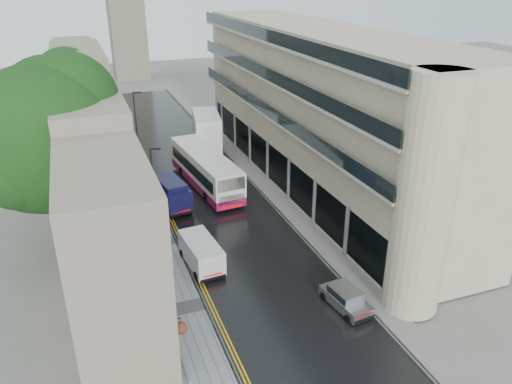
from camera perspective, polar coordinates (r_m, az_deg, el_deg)
road at (r=46.11m, az=-5.76°, el=0.21°), size 9.00×85.00×0.02m
left_sidewalk at (r=45.16m, az=-12.95°, el=-0.78°), size 2.70×85.00×0.12m
right_sidewalk at (r=47.57m, az=0.53°, el=1.18°), size 1.80×85.00×0.12m
old_shop_row at (r=45.24m, az=-18.64°, el=6.67°), size 4.50×56.00×12.00m
modern_block at (r=45.93m, az=7.04°, el=9.31°), size 8.00×40.00×14.00m
tree_near at (r=35.49m, az=-22.84°, el=2.98°), size 10.56×10.56×13.89m
tree_far at (r=48.10m, az=-22.14°, el=7.44°), size 9.24×9.24×12.46m
cream_bus at (r=42.95m, az=-5.76°, el=0.75°), size 3.96×12.23×3.28m
white_lorry at (r=53.14m, az=-6.80°, el=6.10°), size 4.08×9.03×4.57m
silver_hatchback at (r=29.76m, az=10.59°, el=-13.44°), size 1.98×3.66×1.31m
white_van at (r=32.78m, az=-6.80°, el=-8.54°), size 2.28×4.55×1.99m
navy_van at (r=41.08m, az=-10.13°, el=-1.16°), size 2.82×5.36×2.60m
pedestrian at (r=40.41m, az=-12.02°, el=-2.44°), size 0.63×0.47×1.56m
lamp_post_near at (r=37.25m, az=-11.55°, el=-0.14°), size 0.79×0.47×6.98m
lamp_post_far at (r=52.05m, az=-13.48°, el=7.02°), size 0.86×0.39×7.50m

